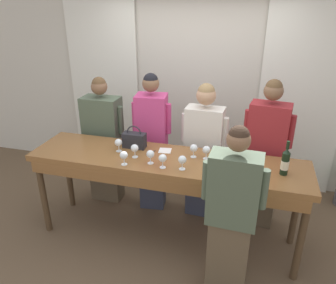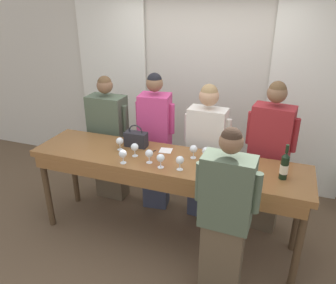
% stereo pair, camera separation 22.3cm
% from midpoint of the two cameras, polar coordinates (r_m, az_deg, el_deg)
% --- Properties ---
extents(ground_plane, '(18.00, 18.00, 0.00)m').
position_cam_midpoint_polar(ground_plane, '(3.88, -1.99, -16.00)').
color(ground_plane, brown).
extents(wall_back, '(12.00, 0.06, 2.80)m').
position_cam_midpoint_polar(wall_back, '(4.59, 3.58, 10.20)').
color(wall_back, beige).
rests_on(wall_back, ground_plane).
extents(curtain_panel_left, '(1.05, 0.03, 2.69)m').
position_cam_midpoint_polar(curtain_panel_left, '(5.00, -12.34, 10.20)').
color(curtain_panel_left, white).
rests_on(curtain_panel_left, ground_plane).
extents(curtain_panel_right, '(1.05, 0.03, 2.69)m').
position_cam_midpoint_polar(curtain_panel_right, '(4.47, 20.92, 7.54)').
color(curtain_panel_right, white).
rests_on(curtain_panel_right, ground_plane).
extents(tasting_bar, '(2.85, 0.67, 0.99)m').
position_cam_midpoint_polar(tasting_bar, '(3.36, -2.31, -4.47)').
color(tasting_bar, brown).
rests_on(tasting_bar, ground_plane).
extents(wine_bottle, '(0.07, 0.07, 0.33)m').
position_cam_midpoint_polar(wine_bottle, '(3.12, 17.82, -3.38)').
color(wine_bottle, black).
rests_on(wine_bottle, tasting_bar).
extents(handbag, '(0.25, 0.11, 0.25)m').
position_cam_midpoint_polar(handbag, '(3.56, -7.68, 0.36)').
color(handbag, '#232328').
rests_on(handbag, tasting_bar).
extents(wine_glass_front_left, '(0.08, 0.08, 0.14)m').
position_cam_midpoint_polar(wine_glass_front_left, '(3.20, -9.69, -2.36)').
color(wine_glass_front_left, white).
rests_on(wine_glass_front_left, tasting_bar).
extents(wine_glass_front_mid, '(0.08, 0.08, 0.14)m').
position_cam_midpoint_polar(wine_glass_front_mid, '(3.33, -7.74, -1.14)').
color(wine_glass_front_mid, white).
rests_on(wine_glass_front_mid, tasting_bar).
extents(wine_glass_front_right, '(0.08, 0.08, 0.14)m').
position_cam_midpoint_polar(wine_glass_front_right, '(3.49, -10.45, -0.19)').
color(wine_glass_front_right, white).
rests_on(wine_glass_front_right, tasting_bar).
extents(wine_glass_center_left, '(0.08, 0.08, 0.14)m').
position_cam_midpoint_polar(wine_glass_center_left, '(3.28, 4.78, -1.44)').
color(wine_glass_center_left, white).
rests_on(wine_glass_center_left, tasting_bar).
extents(wine_glass_center_mid, '(0.08, 0.08, 0.14)m').
position_cam_midpoint_polar(wine_glass_center_mid, '(3.07, 0.43, -3.18)').
color(wine_glass_center_mid, white).
rests_on(wine_glass_center_mid, tasting_bar).
extents(wine_glass_center_right, '(0.08, 0.08, 0.14)m').
position_cam_midpoint_polar(wine_glass_center_right, '(3.19, -5.10, -2.18)').
color(wine_glass_center_right, white).
rests_on(wine_glass_center_right, tasting_bar).
extents(wine_glass_back_left, '(0.08, 0.08, 0.14)m').
position_cam_midpoint_polar(wine_glass_back_left, '(3.26, 7.08, -1.70)').
color(wine_glass_back_left, white).
rests_on(wine_glass_back_left, tasting_bar).
extents(wine_glass_back_mid, '(0.08, 0.08, 0.14)m').
position_cam_midpoint_polar(wine_glass_back_mid, '(3.31, 2.58, -1.15)').
color(wine_glass_back_mid, white).
rests_on(wine_glass_back_mid, tasting_bar).
extents(wine_glass_back_right, '(0.08, 0.08, 0.14)m').
position_cam_midpoint_polar(wine_glass_back_right, '(3.11, -3.00, -2.91)').
color(wine_glass_back_right, white).
rests_on(wine_glass_back_right, tasting_bar).
extents(napkin, '(0.15, 0.15, 0.00)m').
position_cam_midpoint_polar(napkin, '(3.48, -2.36, -1.53)').
color(napkin, white).
rests_on(napkin, tasting_bar).
extents(pen, '(0.07, 0.11, 0.01)m').
position_cam_midpoint_polar(pen, '(3.45, -4.88, -1.86)').
color(pen, black).
rests_on(pen, tasting_bar).
extents(guest_olive_jacket, '(0.57, 0.27, 1.64)m').
position_cam_midpoint_polar(guest_olive_jacket, '(4.22, -12.60, 0.06)').
color(guest_olive_jacket, brown).
rests_on(guest_olive_jacket, ground_plane).
extents(guest_pink_top, '(0.47, 0.32, 1.72)m').
position_cam_midpoint_polar(guest_pink_top, '(3.95, -4.42, -0.18)').
color(guest_pink_top, '#383D51').
rests_on(guest_pink_top, ground_plane).
extents(guest_cream_sweater, '(0.54, 0.25, 1.65)m').
position_cam_midpoint_polar(guest_cream_sweater, '(3.81, 4.52, -1.60)').
color(guest_cream_sweater, '#383D51').
rests_on(guest_cream_sweater, ground_plane).
extents(guest_striped_shirt, '(0.53, 0.30, 1.74)m').
position_cam_midpoint_polar(guest_striped_shirt, '(3.74, 14.90, -2.29)').
color(guest_striped_shirt, brown).
rests_on(guest_striped_shirt, ground_plane).
extents(host_pouring, '(0.52, 0.25, 1.63)m').
position_cam_midpoint_polar(host_pouring, '(2.80, 8.68, -12.72)').
color(host_pouring, brown).
rests_on(host_pouring, ground_plane).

